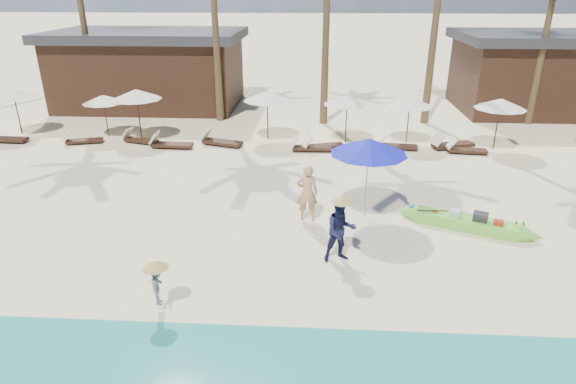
{
  "coord_description": "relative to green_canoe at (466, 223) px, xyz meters",
  "views": [
    {
      "loc": [
        1.74,
        -10.7,
        6.68
      ],
      "look_at": [
        0.99,
        2.0,
        1.19
      ],
      "focal_mm": 30.0,
      "sensor_mm": 36.0,
      "label": 1
    }
  ],
  "objects": [
    {
      "name": "vendor_yellow",
      "position": [
        -7.89,
        -4.38,
        0.47
      ],
      "size": [
        0.49,
        0.7,
        0.98
      ],
      "primitive_type": "imported",
      "rotation": [
        0.0,
        0.0,
        1.79
      ],
      "color": "gray",
      "rests_on": "ground"
    },
    {
      "name": "lounger_7_left",
      "position": [
        -0.97,
        7.49,
        -0.01
      ],
      "size": [
        1.75,
        0.73,
        0.58
      ],
      "rotation": [
        0.0,
        0.0,
        -0.12
      ],
      "color": "#352016",
      "rests_on": "ground"
    },
    {
      "name": "resort_parasol_7",
      "position": [
        -0.36,
        8.42,
        1.71
      ],
      "size": [
        2.06,
        2.06,
        2.12
      ],
      "color": "#352016",
      "rests_on": "ground"
    },
    {
      "name": "lounger_6_left",
      "position": [
        -4.27,
        7.19,
        0.01
      ],
      "size": [
        1.95,
        1.1,
        0.63
      ],
      "rotation": [
        0.0,
        0.0,
        0.3
      ],
      "color": "#352016",
      "rests_on": "ground"
    },
    {
      "name": "vendor_green",
      "position": [
        -3.82,
        -1.99,
        0.67
      ],
      "size": [
        0.99,
        0.86,
        1.73
      ],
      "primitive_type": "imported",
      "rotation": [
        0.0,
        0.0,
        0.27
      ],
      "color": "#16183C",
      "rests_on": "ground"
    },
    {
      "name": "lounger_8_left",
      "position": [
        1.45,
        7.72,
        0.02
      ],
      "size": [
        2.05,
        1.18,
        0.67
      ],
      "rotation": [
        0.0,
        0.0,
        0.32
      ],
      "color": "#352016",
      "rests_on": "ground"
    },
    {
      "name": "lounger_4_left",
      "position": [
        -12.61,
        7.73,
        -0.01
      ],
      "size": [
        1.75,
        0.99,
        0.57
      ],
      "rotation": [
        0.0,
        0.0,
        -0.3
      ],
      "color": "#352016",
      "rests_on": "ground"
    },
    {
      "name": "ground",
      "position": [
        -6.27,
        -2.31,
        -0.2
      ],
      "size": [
        240.0,
        240.0,
        0.0
      ],
      "primitive_type": "plane",
      "color": "beige",
      "rests_on": "ground"
    },
    {
      "name": "tourist",
      "position": [
        -4.73,
        0.33,
        0.7
      ],
      "size": [
        0.67,
        0.46,
        1.8
      ],
      "primitive_type": "imported",
      "rotation": [
        0.0,
        0.0,
        3.1
      ],
      "color": "tan",
      "rests_on": "ground"
    },
    {
      "name": "pavilion_west",
      "position": [
        -14.27,
        15.19,
        1.99
      ],
      "size": [
        10.8,
        6.6,
        4.3
      ],
      "color": "#352016",
      "rests_on": "ground"
    },
    {
      "name": "green_canoe",
      "position": [
        0.0,
        0.0,
        0.0
      ],
      "size": [
        4.38,
        2.08,
        0.59
      ],
      "rotation": [
        0.0,
        0.0,
        -0.4
      ],
      "color": "#70D13F",
      "rests_on": "ground"
    },
    {
      "name": "resort_parasol_5",
      "position": [
        -6.75,
        8.65,
        1.85
      ],
      "size": [
        2.2,
        2.2,
        2.27
      ],
      "color": "#352016",
      "rests_on": "ground"
    },
    {
      "name": "resort_parasol_2",
      "position": [
        -18.83,
        8.86,
        1.8
      ],
      "size": [
        2.15,
        2.15,
        2.21
      ],
      "color": "#352016",
      "rests_on": "ground"
    },
    {
      "name": "lounger_7_right",
      "position": [
        1.9,
        7.07,
        -0.01
      ],
      "size": [
        1.72,
        0.67,
        0.57
      ],
      "rotation": [
        0.0,
        0.0,
        -0.09
      ],
      "color": "#352016",
      "rests_on": "ground"
    },
    {
      "name": "resort_parasol_6",
      "position": [
        -3.14,
        8.35,
        1.78
      ],
      "size": [
        2.13,
        2.13,
        2.19
      ],
      "color": "#352016",
      "rests_on": "ground"
    },
    {
      "name": "resort_parasol_4",
      "position": [
        -12.69,
        8.34,
        1.91
      ],
      "size": [
        2.27,
        2.27,
        2.34
      ],
      "color": "#352016",
      "rests_on": "ground"
    },
    {
      "name": "lounger_3_right",
      "position": [
        -15.18,
        7.45,
        -0.01
      ],
      "size": [
        1.74,
        0.94,
        0.57
      ],
      "rotation": [
        0.0,
        0.0,
        0.27
      ],
      "color": "#352016",
      "rests_on": "ground"
    },
    {
      "name": "lounger_4_right",
      "position": [
        -11.0,
        7.06,
        0.02
      ],
      "size": [
        1.9,
        0.64,
        0.64
      ],
      "rotation": [
        0.0,
        0.0,
        -0.03
      ],
      "color": "#352016",
      "rests_on": "ground"
    },
    {
      "name": "resort_parasol_3",
      "position": [
        -14.43,
        8.7,
        1.59
      ],
      "size": [
        1.92,
        1.92,
        1.98
      ],
      "color": "#352016",
      "rests_on": "ground"
    },
    {
      "name": "blue_umbrella",
      "position": [
        -2.93,
        0.74,
        2.07
      ],
      "size": [
        2.34,
        2.34,
        2.51
      ],
      "color": "#99999E",
      "rests_on": "ground"
    },
    {
      "name": "pavilion_east",
      "position": [
        7.73,
        15.19,
        2.0
      ],
      "size": [
        8.8,
        6.6,
        4.3
      ],
      "color": "#352016",
      "rests_on": "ground"
    },
    {
      "name": "lounger_3_left",
      "position": [
        -18.79,
        7.45,
        0.01
      ],
      "size": [
        1.87,
        0.65,
        0.63
      ],
      "rotation": [
        0.0,
        0.0,
        -0.05
      ],
      "color": "#352016",
      "rests_on": "ground"
    },
    {
      "name": "resort_parasol_8",
      "position": [
        3.34,
        7.77,
        1.82
      ],
      "size": [
        2.18,
        2.18,
        2.24
      ],
      "color": "#352016",
      "rests_on": "ground"
    },
    {
      "name": "lounger_5_left",
      "position": [
        -8.83,
        7.59,
        0.02
      ],
      "size": [
        2.01,
        1.14,
        0.65
      ],
      "rotation": [
        0.0,
        0.0,
        -0.31
      ],
      "color": "#352016",
      "rests_on": "ground"
    },
    {
      "name": "lounger_6_right",
      "position": [
        -4.79,
        6.98,
        0.0
      ],
      "size": [
        1.77,
        0.6,
        0.6
      ],
      "rotation": [
        0.0,
        0.0,
        0.03
      ],
      "color": "#352016",
      "rests_on": "ground"
    }
  ]
}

